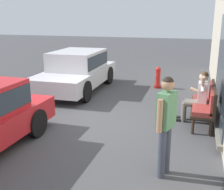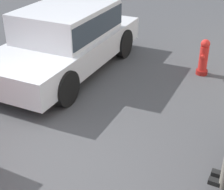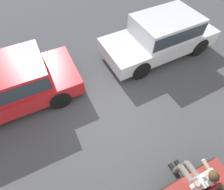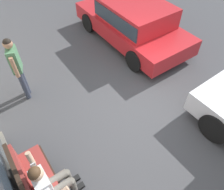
% 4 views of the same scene
% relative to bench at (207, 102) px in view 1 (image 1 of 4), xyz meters
% --- Properties ---
extents(ground_plane, '(60.00, 60.00, 0.00)m').
position_rel_bench_xyz_m(ground_plane, '(0.77, -2.90, -0.57)').
color(ground_plane, '#424244').
extents(bench, '(1.70, 0.55, 1.00)m').
position_rel_bench_xyz_m(bench, '(0.00, 0.00, 0.00)').
color(bench, '#332319').
rests_on(bench, ground_plane).
extents(person_on_phone, '(0.73, 0.74, 1.33)m').
position_rel_bench_xyz_m(person_on_phone, '(-0.06, -0.22, 0.13)').
color(person_on_phone, '#6B665B').
rests_on(person_on_phone, ground_plane).
extents(parked_car_near, '(4.32, 1.98, 1.43)m').
position_rel_bench_xyz_m(parked_car_near, '(-2.23, -4.50, 0.22)').
color(parked_car_near, silver).
rests_on(parked_car_near, ground_plane).
extents(pedestrian_standing, '(0.52, 0.31, 1.73)m').
position_rel_bench_xyz_m(pedestrian_standing, '(2.73, -0.72, 0.45)').
color(pedestrian_standing, '#383D4C').
rests_on(pedestrian_standing, ground_plane).
extents(fire_hydrant, '(0.38, 0.26, 0.81)m').
position_rel_bench_xyz_m(fire_hydrant, '(-3.36, -1.70, -0.18)').
color(fire_hydrant, maroon).
rests_on(fire_hydrant, ground_plane).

